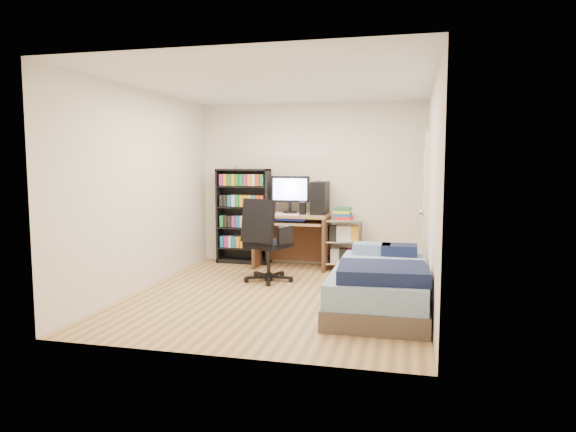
% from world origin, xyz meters
% --- Properties ---
extents(room, '(3.58, 4.08, 2.58)m').
position_xyz_m(room, '(0.00, 0.00, 1.25)').
color(room, tan).
rests_on(room, ground).
extents(media_shelf, '(0.84, 0.28, 1.55)m').
position_xyz_m(media_shelf, '(-1.04, 1.84, 0.77)').
color(media_shelf, black).
rests_on(media_shelf, room).
extents(computer_desk, '(1.10, 0.64, 1.39)m').
position_xyz_m(computer_desk, '(-0.10, 1.70, 0.75)').
color(computer_desk, '#A17952').
rests_on(computer_desk, room).
extents(office_chair, '(0.86, 0.86, 1.12)m').
position_xyz_m(office_chair, '(-0.34, 0.67, 0.36)').
color(office_chair, black).
rests_on(office_chair, room).
extents(wire_cart, '(0.62, 0.47, 0.92)m').
position_xyz_m(wire_cart, '(0.57, 1.71, 0.60)').
color(wire_cart, white).
rests_on(wire_cart, room).
extents(bed, '(1.02, 2.04, 0.58)m').
position_xyz_m(bed, '(1.22, -0.25, 0.26)').
color(bed, brown).
rests_on(bed, room).
extents(door, '(0.12, 0.80, 2.00)m').
position_xyz_m(door, '(1.72, 1.35, 1.00)').
color(door, silver).
rests_on(door, room).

